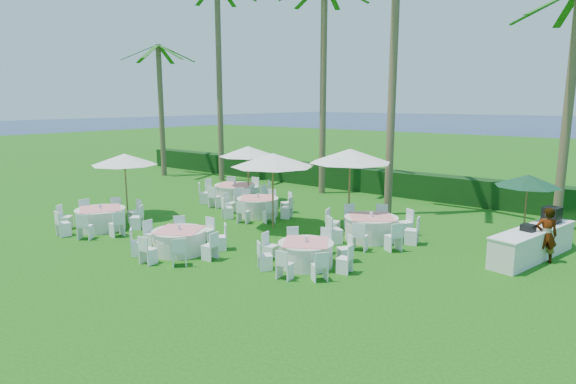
# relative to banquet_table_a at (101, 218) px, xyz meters

# --- Properties ---
(ground) EXTENTS (120.00, 120.00, 0.00)m
(ground) POSITION_rel_banquet_table_a_xyz_m (4.00, 0.72, -0.41)
(ground) COLOR #13540E
(ground) RESTS_ON ground
(hedge) EXTENTS (34.00, 1.00, 1.20)m
(hedge) POSITION_rel_banquet_table_a_xyz_m (4.00, 12.72, 0.19)
(hedge) COLOR black
(hedge) RESTS_ON ground
(banquet_table_a) EXTENTS (3.09, 3.09, 0.93)m
(banquet_table_a) POSITION_rel_banquet_table_a_xyz_m (0.00, 0.00, 0.00)
(banquet_table_a) COLOR silver
(banquet_table_a) RESTS_ON ground
(banquet_table_b) EXTENTS (2.90, 2.90, 0.88)m
(banquet_table_b) POSITION_rel_banquet_table_a_xyz_m (4.48, -0.04, -0.02)
(banquet_table_b) COLOR silver
(banquet_table_b) RESTS_ON ground
(banquet_table_c) EXTENTS (2.78, 2.78, 0.85)m
(banquet_table_c) POSITION_rel_banquet_table_a_xyz_m (8.28, 1.39, -0.04)
(banquet_table_c) COLOR silver
(banquet_table_c) RESTS_ON ground
(banquet_table_d) EXTENTS (3.31, 3.31, 0.99)m
(banquet_table_d) POSITION_rel_banquet_table_a_xyz_m (0.48, 6.51, 0.03)
(banquet_table_d) COLOR silver
(banquet_table_d) RESTS_ON ground
(banquet_table_e) EXTENTS (2.96, 2.96, 0.91)m
(banquet_table_e) POSITION_rel_banquet_table_a_xyz_m (3.12, 5.12, -0.01)
(banquet_table_e) COLOR silver
(banquet_table_e) RESTS_ON ground
(banquet_table_f) EXTENTS (3.16, 3.16, 0.96)m
(banquet_table_f) POSITION_rel_banquet_table_a_xyz_m (8.44, 4.92, 0.01)
(banquet_table_f) COLOR silver
(banquet_table_f) RESTS_ON ground
(umbrella_a) EXTENTS (2.57, 2.57, 2.58)m
(umbrella_a) POSITION_rel_banquet_table_a_xyz_m (-0.87, 1.69, 1.94)
(umbrella_a) COLOR brown
(umbrella_a) RESTS_ON ground
(umbrella_b) EXTENTS (3.04, 3.04, 2.78)m
(umbrella_b) POSITION_rel_banquet_table_a_xyz_m (4.85, 4.03, 2.12)
(umbrella_b) COLOR brown
(umbrella_b) RESTS_ON ground
(umbrella_c) EXTENTS (2.64, 2.64, 2.62)m
(umbrella_c) POSITION_rel_banquet_table_a_xyz_m (1.14, 6.73, 1.99)
(umbrella_c) COLOR brown
(umbrella_c) RESTS_ON ground
(umbrella_d) EXTENTS (3.01, 3.01, 2.93)m
(umbrella_d) POSITION_rel_banquet_table_a_xyz_m (7.02, 5.81, 2.27)
(umbrella_d) COLOR brown
(umbrella_d) RESTS_ON ground
(umbrella_green) EXTENTS (2.05, 2.05, 2.29)m
(umbrella_green) POSITION_rel_banquet_table_a_xyz_m (12.60, 7.69, 1.68)
(umbrella_green) COLOR brown
(umbrella_green) RESTS_ON ground
(buffet_table) EXTENTS (1.66, 4.03, 1.40)m
(buffet_table) POSITION_rel_banquet_table_a_xyz_m (13.21, 6.10, 0.08)
(buffet_table) COLOR silver
(buffet_table) RESTS_ON ground
(staff_person) EXTENTS (0.70, 0.60, 1.63)m
(staff_person) POSITION_rel_banquet_table_a_xyz_m (13.56, 5.91, 0.41)
(staff_person) COLOR gray
(staff_person) RESTS_ON ground
(palm_a) EXTENTS (4.37, 4.25, 11.15)m
(palm_a) POSITION_rel_banquet_table_a_xyz_m (-4.49, 10.49, 5.65)
(palm_a) COLOR brown
(palm_a) RESTS_ON ground
(palm_b) EXTENTS (4.32, 4.32, 10.27)m
(palm_b) POSITION_rel_banquet_table_a_xyz_m (2.39, 10.89, 5.20)
(palm_b) COLOR brown
(palm_b) RESTS_ON ground
(palm_c) EXTENTS (4.40, 4.11, 11.92)m
(palm_c) POSITION_rel_banquet_table_a_xyz_m (7.19, 8.66, 6.04)
(palm_c) COLOR brown
(palm_c) RESTS_ON ground
(palm_e) EXTENTS (4.41, 4.06, 8.38)m
(palm_e) POSITION_rel_banquet_table_a_xyz_m (13.15, 10.26, 4.23)
(palm_e) COLOR brown
(palm_e) RESTS_ON ground
(palm_f) EXTENTS (4.40, 3.97, 8.02)m
(palm_f) POSITION_rel_banquet_table_a_xyz_m (-8.85, 9.67, 4.05)
(palm_f) COLOR brown
(palm_f) RESTS_ON ground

